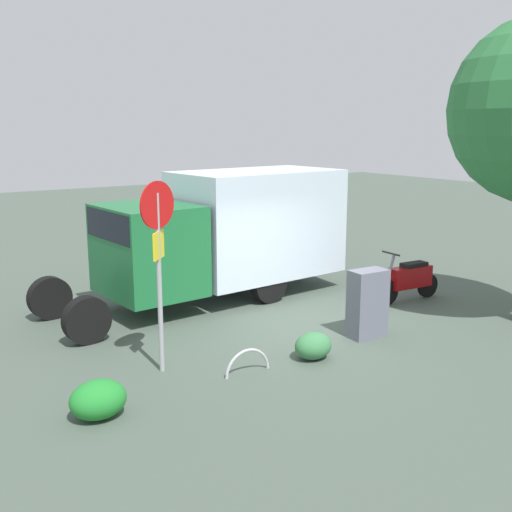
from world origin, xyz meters
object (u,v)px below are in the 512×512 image
box_truck_near (225,230)px  stop_sign (158,247)px  utility_cabinet (368,304)px  motorcycle (410,279)px  bike_rack_hoop (248,373)px

box_truck_near → stop_sign: size_ratio=2.32×
stop_sign → utility_cabinet: size_ratio=2.39×
motorcycle → box_truck_near: bearing=-33.8°
motorcycle → stop_sign: bearing=9.1°
motorcycle → bike_rack_hoop: motorcycle is taller
box_truck_near → motorcycle: (-3.38, 2.60, -1.09)m
stop_sign → bike_rack_hoop: stop_sign is taller
utility_cabinet → motorcycle: bearing=-153.8°
motorcycle → stop_sign: (6.55, 0.60, 1.58)m
stop_sign → utility_cabinet: (-3.98, 0.67, -1.44)m
motorcycle → utility_cabinet: size_ratio=1.38×
motorcycle → stop_sign: stop_sign is taller
box_truck_near → stop_sign: bearing=41.1°
box_truck_near → utility_cabinet: box_truck_near is taller
bike_rack_hoop → utility_cabinet: bearing=-175.9°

